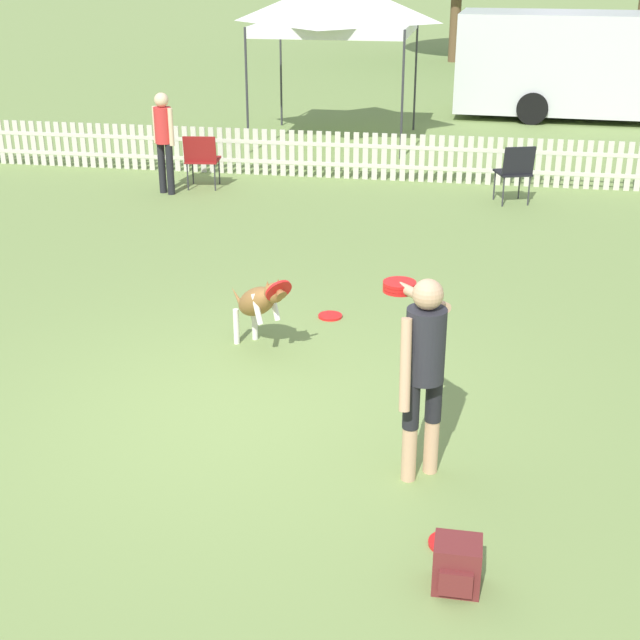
{
  "coord_description": "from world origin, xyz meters",
  "views": [
    {
      "loc": [
        1.8,
        -6.35,
        3.59
      ],
      "look_at": [
        0.58,
        0.34,
        0.73
      ],
      "focal_mm": 50.0,
      "sensor_mm": 36.0,
      "label": 1
    }
  ],
  "objects_px": {
    "handler_person": "(422,354)",
    "leaping_dog": "(259,301)",
    "backpack_on_grass": "(457,565)",
    "spectator_standing": "(164,134)",
    "folding_chair_center": "(515,169)",
    "canopy_tent_main": "(337,5)",
    "frisbee_near_handler": "(330,316)",
    "folding_chair_blue_left": "(202,157)",
    "equipment_trailer": "(563,62)",
    "frisbee_near_dog": "(448,543)"
  },
  "relations": [
    {
      "from": "handler_person",
      "to": "equipment_trailer",
      "type": "bearing_deg",
      "value": 41.29
    },
    {
      "from": "frisbee_near_handler",
      "to": "spectator_standing",
      "type": "xyz_separation_m",
      "value": [
        -3.38,
        4.55,
        0.92
      ]
    },
    {
      "from": "folding_chair_center",
      "to": "frisbee_near_handler",
      "type": "bearing_deg",
      "value": 49.06
    },
    {
      "from": "frisbee_near_handler",
      "to": "canopy_tent_main",
      "type": "relative_size",
      "value": 0.08
    },
    {
      "from": "spectator_standing",
      "to": "equipment_trailer",
      "type": "relative_size",
      "value": 0.29
    },
    {
      "from": "backpack_on_grass",
      "to": "folding_chair_center",
      "type": "height_order",
      "value": "folding_chair_center"
    },
    {
      "from": "frisbee_near_handler",
      "to": "folding_chair_blue_left",
      "type": "relative_size",
      "value": 0.29
    },
    {
      "from": "handler_person",
      "to": "frisbee_near_dog",
      "type": "xyz_separation_m",
      "value": [
        0.27,
        -0.84,
        -0.94
      ]
    },
    {
      "from": "leaping_dog",
      "to": "backpack_on_grass",
      "type": "height_order",
      "value": "leaping_dog"
    },
    {
      "from": "leaping_dog",
      "to": "frisbee_near_dog",
      "type": "relative_size",
      "value": 3.56
    },
    {
      "from": "folding_chair_blue_left",
      "to": "canopy_tent_main",
      "type": "relative_size",
      "value": 0.28
    },
    {
      "from": "leaping_dog",
      "to": "spectator_standing",
      "type": "height_order",
      "value": "spectator_standing"
    },
    {
      "from": "backpack_on_grass",
      "to": "equipment_trailer",
      "type": "xyz_separation_m",
      "value": [
        1.63,
        16.83,
        1.04
      ]
    },
    {
      "from": "leaping_dog",
      "to": "folding_chair_blue_left",
      "type": "xyz_separation_m",
      "value": [
        -2.41,
        5.93,
        -0.01
      ]
    },
    {
      "from": "backpack_on_grass",
      "to": "spectator_standing",
      "type": "height_order",
      "value": "spectator_standing"
    },
    {
      "from": "frisbee_near_handler",
      "to": "spectator_standing",
      "type": "distance_m",
      "value": 5.75
    },
    {
      "from": "handler_person",
      "to": "folding_chair_blue_left",
      "type": "relative_size",
      "value": 1.77
    },
    {
      "from": "leaping_dog",
      "to": "equipment_trailer",
      "type": "distance_m",
      "value": 14.22
    },
    {
      "from": "folding_chair_center",
      "to": "frisbee_near_dog",
      "type": "bearing_deg",
      "value": 67.2
    },
    {
      "from": "backpack_on_grass",
      "to": "leaping_dog",
      "type": "bearing_deg",
      "value": 122.66
    },
    {
      "from": "folding_chair_blue_left",
      "to": "frisbee_near_handler",
      "type": "bearing_deg",
      "value": 113.43
    },
    {
      "from": "canopy_tent_main",
      "to": "equipment_trailer",
      "type": "relative_size",
      "value": 0.56
    },
    {
      "from": "handler_person",
      "to": "leaping_dog",
      "type": "distance_m",
      "value": 2.5
    },
    {
      "from": "backpack_on_grass",
      "to": "handler_person",
      "type": "bearing_deg",
      "value": 105.07
    },
    {
      "from": "backpack_on_grass",
      "to": "spectator_standing",
      "type": "distance_m",
      "value": 9.93
    },
    {
      "from": "leaping_dog",
      "to": "backpack_on_grass",
      "type": "relative_size",
      "value": 2.79
    },
    {
      "from": "backpack_on_grass",
      "to": "spectator_standing",
      "type": "relative_size",
      "value": 0.21
    },
    {
      "from": "leaping_dog",
      "to": "folding_chair_blue_left",
      "type": "height_order",
      "value": "leaping_dog"
    },
    {
      "from": "canopy_tent_main",
      "to": "spectator_standing",
      "type": "distance_m",
      "value": 5.22
    },
    {
      "from": "canopy_tent_main",
      "to": "backpack_on_grass",
      "type": "bearing_deg",
      "value": -77.55
    },
    {
      "from": "leaping_dog",
      "to": "folding_chair_blue_left",
      "type": "distance_m",
      "value": 6.4
    },
    {
      "from": "handler_person",
      "to": "spectator_standing",
      "type": "bearing_deg",
      "value": 79.94
    },
    {
      "from": "handler_person",
      "to": "backpack_on_grass",
      "type": "relative_size",
      "value": 4.75
    },
    {
      "from": "leaping_dog",
      "to": "folding_chair_center",
      "type": "bearing_deg",
      "value": -154.35
    },
    {
      "from": "folding_chair_center",
      "to": "spectator_standing",
      "type": "bearing_deg",
      "value": -15.58
    },
    {
      "from": "folding_chair_center",
      "to": "canopy_tent_main",
      "type": "bearing_deg",
      "value": -70.3
    },
    {
      "from": "folding_chair_center",
      "to": "canopy_tent_main",
      "type": "relative_size",
      "value": 0.29
    },
    {
      "from": "frisbee_near_dog",
      "to": "equipment_trailer",
      "type": "xyz_separation_m",
      "value": [
        1.7,
        16.42,
        1.19
      ]
    },
    {
      "from": "frisbee_near_handler",
      "to": "spectator_standing",
      "type": "height_order",
      "value": "spectator_standing"
    },
    {
      "from": "frisbee_near_dog",
      "to": "folding_chair_blue_left",
      "type": "bearing_deg",
      "value": 116.64
    },
    {
      "from": "handler_person",
      "to": "frisbee_near_dog",
      "type": "bearing_deg",
      "value": -113.8
    },
    {
      "from": "leaping_dog",
      "to": "folding_chair_center",
      "type": "distance_m",
      "value": 6.36
    },
    {
      "from": "leaping_dog",
      "to": "backpack_on_grass",
      "type": "distance_m",
      "value": 3.68
    },
    {
      "from": "handler_person",
      "to": "spectator_standing",
      "type": "height_order",
      "value": "spectator_standing"
    },
    {
      "from": "handler_person",
      "to": "equipment_trailer",
      "type": "distance_m",
      "value": 15.7
    },
    {
      "from": "frisbee_near_handler",
      "to": "folding_chair_blue_left",
      "type": "xyz_separation_m",
      "value": [
        -2.92,
        4.94,
        0.51
      ]
    },
    {
      "from": "canopy_tent_main",
      "to": "spectator_standing",
      "type": "xyz_separation_m",
      "value": [
        -1.94,
        -4.56,
        -1.63
      ]
    },
    {
      "from": "backpack_on_grass",
      "to": "folding_chair_center",
      "type": "bearing_deg",
      "value": 86.86
    },
    {
      "from": "handler_person",
      "to": "leaping_dog",
      "type": "xyz_separation_m",
      "value": [
        -1.64,
        1.83,
        -0.43
      ]
    },
    {
      "from": "folding_chair_blue_left",
      "to": "folding_chair_center",
      "type": "bearing_deg",
      "value": 172.14
    }
  ]
}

